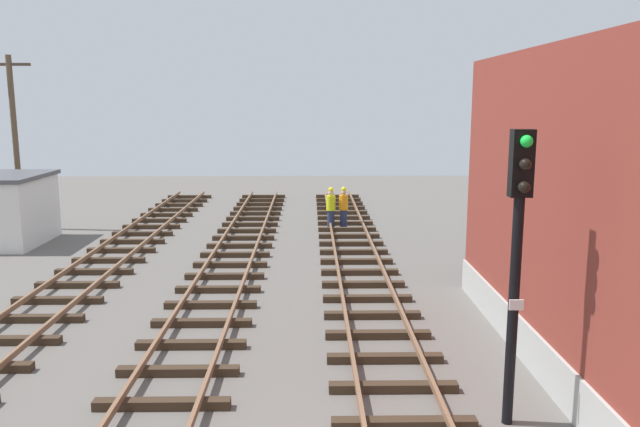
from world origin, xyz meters
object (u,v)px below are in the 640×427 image
Objects in this scene: utility_pole_far at (15,139)px; track_worker_distant at (331,208)px; control_hut at (5,209)px; track_worker_foreground at (343,208)px; signal_mast at (517,244)px.

track_worker_distant is (13.68, -0.38, -3.01)m from utility_pole_far.
control_hut is 0.51× the size of utility_pole_far.
track_worker_foreground is (13.44, 2.76, -0.46)m from control_hut.
track_worker_foreground is (-1.96, 17.01, -2.28)m from signal_mast.
control_hut reaches higher than track_worker_foreground.
utility_pole_far is at bearing 133.15° from signal_mast.
track_worker_distant is at bearing 98.48° from signal_mast.
track_worker_foreground is 1.00× the size of track_worker_distant.
utility_pole_far is at bearing 178.42° from track_worker_distant.
track_worker_foreground is at bearing 11.62° from control_hut.
signal_mast is 23.69m from utility_pole_far.
control_hut is 2.03× the size of track_worker_distant.
track_worker_foreground is at bearing 11.23° from track_worker_distant.
signal_mast reaches higher than track_worker_distant.
track_worker_distant is (-0.56, -0.11, 0.00)m from track_worker_foreground.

